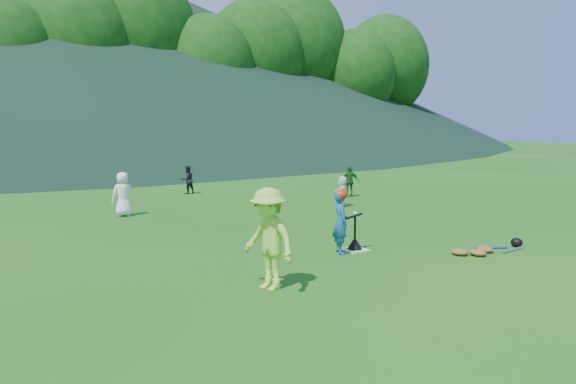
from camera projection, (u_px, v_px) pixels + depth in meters
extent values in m
plane|color=#134E12|center=(355.00, 250.00, 11.13)|extent=(120.00, 120.00, 0.00)
cube|color=silver|center=(355.00, 250.00, 11.12)|extent=(0.45, 0.45, 0.02)
sphere|color=white|center=(355.00, 213.00, 11.03)|extent=(0.08, 0.08, 0.08)
imported|color=#14528D|center=(341.00, 222.00, 10.77)|extent=(0.42, 0.52, 1.23)
imported|color=#9BDF41|center=(269.00, 239.00, 8.43)|extent=(0.77, 1.10, 1.55)
imported|color=white|center=(123.00, 194.00, 15.10)|extent=(0.59, 0.39, 1.20)
imported|color=black|center=(188.00, 180.00, 19.90)|extent=(0.54, 0.45, 1.00)
imported|color=#1A571E|center=(350.00, 181.00, 19.05)|extent=(0.68, 0.47, 1.07)
imported|color=white|center=(342.00, 191.00, 16.79)|extent=(0.86, 0.73, 0.93)
cone|color=black|center=(355.00, 245.00, 11.11)|extent=(0.30, 0.30, 0.18)
cylinder|color=black|center=(355.00, 228.00, 11.07)|extent=(0.04, 0.04, 0.50)
ellipsoid|color=red|center=(341.00, 195.00, 10.71)|extent=(0.24, 0.26, 0.22)
cylinder|color=black|center=(353.00, 216.00, 10.91)|extent=(0.60, 0.25, 0.07)
ellipsoid|color=olive|center=(478.00, 253.00, 10.64)|extent=(0.28, 0.34, 0.13)
ellipsoid|color=olive|center=(485.00, 249.00, 10.93)|extent=(0.28, 0.34, 0.13)
ellipsoid|color=olive|center=(460.00, 252.00, 10.70)|extent=(0.28, 0.34, 0.13)
cylinder|color=silver|center=(512.00, 250.00, 11.03)|extent=(0.72, 0.12, 0.06)
cylinder|color=#263FA5|center=(491.00, 248.00, 11.22)|extent=(0.64, 0.34, 0.05)
ellipsoid|color=black|center=(517.00, 242.00, 11.40)|extent=(0.22, 0.24, 0.19)
cube|color=gray|center=(70.00, 154.00, 34.63)|extent=(70.00, 0.03, 1.20)
cube|color=yellow|center=(69.00, 143.00, 34.55)|extent=(70.00, 0.08, 0.08)
cylinder|color=gray|center=(70.00, 154.00, 34.63)|extent=(0.07, 0.07, 1.30)
cylinder|color=gray|center=(459.00, 143.00, 53.01)|extent=(0.07, 0.07, 1.30)
cylinder|color=#382314|center=(4.00, 137.00, 36.19)|extent=(0.56, 0.56, 3.22)
cylinder|color=#382314|center=(77.00, 131.00, 39.94)|extent=(0.56, 0.56, 3.81)
ellipsoid|color=#164711|center=(73.00, 44.00, 39.20)|extent=(8.28, 8.28, 9.53)
cylinder|color=#382314|center=(137.00, 127.00, 43.69)|extent=(0.56, 0.56, 4.41)
ellipsoid|color=#164711|center=(134.00, 35.00, 42.83)|extent=(9.58, 9.58, 11.01)
cylinder|color=#382314|center=(210.00, 134.00, 43.75)|extent=(0.56, 0.56, 3.25)
ellipsoid|color=#164711|center=(209.00, 67.00, 43.12)|extent=(7.07, 7.07, 8.13)
cylinder|color=#382314|center=(255.00, 130.00, 47.50)|extent=(0.56, 0.56, 3.85)
ellipsoid|color=#164711|center=(254.00, 56.00, 46.75)|extent=(8.36, 8.36, 9.61)
cylinder|color=#382314|center=(293.00, 126.00, 51.25)|extent=(0.56, 0.56, 4.44)
ellipsoid|color=#164711|center=(293.00, 47.00, 50.38)|extent=(9.65, 9.65, 11.10)
cylinder|color=#382314|center=(355.00, 132.00, 51.32)|extent=(0.56, 0.56, 3.29)
ellipsoid|color=#164711|center=(355.00, 74.00, 50.68)|extent=(7.14, 7.14, 8.22)
cylinder|color=#382314|center=(383.00, 129.00, 55.06)|extent=(0.56, 0.56, 3.88)
ellipsoid|color=#164711|center=(385.00, 65.00, 54.31)|extent=(8.44, 8.44, 9.70)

